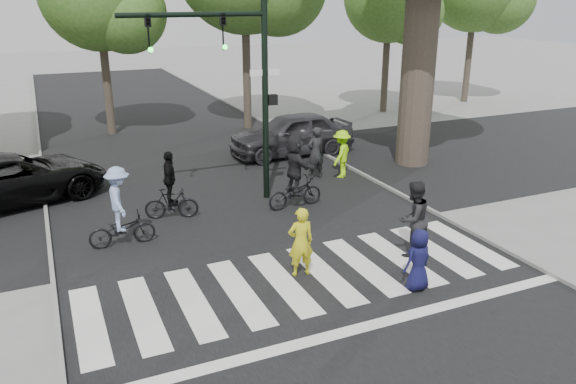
# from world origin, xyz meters

# --- Properties ---
(ground) EXTENTS (120.00, 120.00, 0.00)m
(ground) POSITION_xyz_m (0.00, 0.00, 0.00)
(ground) COLOR gray
(ground) RESTS_ON ground
(road_stem) EXTENTS (10.00, 70.00, 0.01)m
(road_stem) POSITION_xyz_m (0.00, 5.00, 0.01)
(road_stem) COLOR black
(road_stem) RESTS_ON ground
(road_cross) EXTENTS (70.00, 10.00, 0.01)m
(road_cross) POSITION_xyz_m (0.00, 8.00, 0.01)
(road_cross) COLOR black
(road_cross) RESTS_ON ground
(curb_left) EXTENTS (0.10, 70.00, 0.10)m
(curb_left) POSITION_xyz_m (-5.05, 5.00, 0.05)
(curb_left) COLOR gray
(curb_left) RESTS_ON ground
(curb_right) EXTENTS (0.10, 70.00, 0.10)m
(curb_right) POSITION_xyz_m (5.05, 5.00, 0.05)
(curb_right) COLOR gray
(curb_right) RESTS_ON ground
(crosswalk) EXTENTS (10.00, 3.85, 0.01)m
(crosswalk) POSITION_xyz_m (0.00, 0.66, 0.01)
(crosswalk) COLOR silver
(crosswalk) RESTS_ON ground
(traffic_signal) EXTENTS (4.45, 0.29, 6.00)m
(traffic_signal) POSITION_xyz_m (0.35, 6.20, 3.90)
(traffic_signal) COLOR black
(traffic_signal) RESTS_ON ground
(bg_tree_4) EXTENTS (4.83, 4.60, 8.15)m
(bg_tree_4) POSITION_xyz_m (12.23, 16.12, 5.64)
(bg_tree_4) COLOR brown
(bg_tree_4) RESTS_ON ground
(pedestrian_woman) EXTENTS (0.61, 0.44, 1.59)m
(pedestrian_woman) POSITION_xyz_m (0.00, 1.19, 0.79)
(pedestrian_woman) COLOR gold
(pedestrian_woman) RESTS_ON ground
(pedestrian_child) EXTENTS (0.72, 0.53, 1.35)m
(pedestrian_child) POSITION_xyz_m (1.96, -0.38, 0.68)
(pedestrian_child) COLOR #12123C
(pedestrian_child) RESTS_ON ground
(pedestrian_adult) EXTENTS (1.04, 0.89, 1.85)m
(pedestrian_adult) POSITION_xyz_m (2.85, 1.06, 0.92)
(pedestrian_adult) COLOR black
(pedestrian_adult) RESTS_ON ground
(cyclist_left) EXTENTS (1.61, 1.05, 2.03)m
(cyclist_left) POSITION_xyz_m (-3.36, 4.39, 0.88)
(cyclist_left) COLOR black
(cyclist_left) RESTS_ON ground
(cyclist_mid) EXTENTS (1.53, 0.96, 1.92)m
(cyclist_mid) POSITION_xyz_m (-1.84, 5.68, 0.79)
(cyclist_mid) COLOR black
(cyclist_mid) RESTS_ON ground
(cyclist_right) EXTENTS (1.75, 1.63, 2.17)m
(cyclist_right) POSITION_xyz_m (1.65, 5.08, 0.97)
(cyclist_right) COLOR black
(cyclist_right) RESTS_ON ground
(car_suv) EXTENTS (5.87, 3.96, 1.50)m
(car_suv) POSITION_xyz_m (-5.82, 8.84, 0.75)
(car_suv) COLOR black
(car_suv) RESTS_ON ground
(car_grey) EXTENTS (4.90, 2.10, 1.65)m
(car_grey) POSITION_xyz_m (3.94, 10.40, 0.83)
(car_grey) COLOR #36353A
(car_grey) RESTS_ON ground
(bystander_hivis) EXTENTS (1.19, 1.15, 1.63)m
(bystander_hivis) POSITION_xyz_m (4.29, 7.08, 0.82)
(bystander_hivis) COLOR #A4FF0D
(bystander_hivis) RESTS_ON ground
(bystander_dark) EXTENTS (0.70, 0.50, 1.78)m
(bystander_dark) POSITION_xyz_m (3.42, 7.31, 0.89)
(bystander_dark) COLOR black
(bystander_dark) RESTS_ON ground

